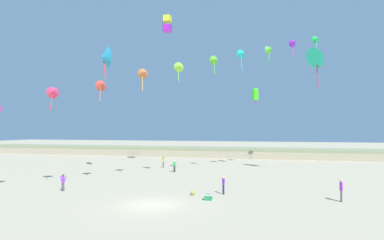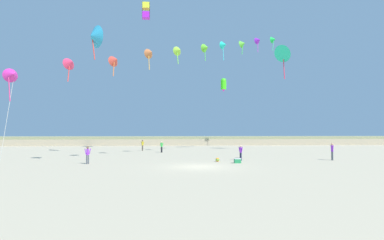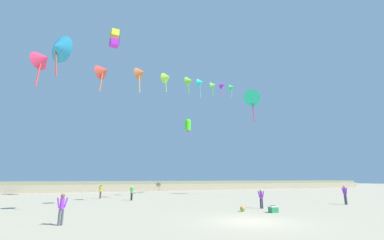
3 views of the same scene
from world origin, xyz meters
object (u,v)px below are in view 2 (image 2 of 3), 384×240
(beach_cooler, at_px, (237,161))
(beach_ball, at_px, (218,160))
(person_mid_center, at_px, (332,150))
(person_far_right, at_px, (241,151))
(person_far_left, at_px, (143,145))
(large_kite_outer_drift, at_px, (146,11))
(person_near_right, at_px, (162,146))
(large_kite_low_lead, at_px, (284,53))
(large_kite_mid_trail, at_px, (94,36))
(large_kite_high_solo, at_px, (224,85))
(person_near_left, at_px, (88,154))

(beach_cooler, xyz_separation_m, beach_ball, (-1.55, 1.34, -0.03))
(person_mid_center, bearing_deg, person_far_right, 177.23)
(person_far_right, bearing_deg, person_far_left, 124.75)
(beach_cooler, height_order, beach_ball, beach_cooler)
(person_far_right, height_order, large_kite_outer_drift, large_kite_outer_drift)
(person_near_right, xyz_separation_m, person_mid_center, (16.69, -11.96, 0.10))
(person_near_right, height_order, large_kite_low_lead, large_kite_low_lead)
(beach_ball, bearing_deg, large_kite_mid_trail, 145.15)
(person_mid_center, xyz_separation_m, large_kite_high_solo, (-6.89, 20.28, 9.49))
(large_kite_mid_trail, relative_size, large_kite_high_solo, 1.93)
(person_near_left, relative_size, person_near_right, 1.01)
(beach_ball, bearing_deg, large_kite_low_lead, 49.46)
(person_near_right, bearing_deg, beach_ball, -66.43)
(person_far_left, distance_m, large_kite_outer_drift, 19.87)
(large_kite_outer_drift, distance_m, beach_cooler, 29.13)
(person_near_right, relative_size, beach_cooler, 2.58)
(person_near_right, xyz_separation_m, large_kite_mid_trail, (-8.20, -2.99, 13.53))
(large_kite_outer_drift, bearing_deg, person_near_left, -100.59)
(person_far_left, bearing_deg, person_near_left, -99.91)
(large_kite_low_lead, distance_m, beach_ball, 22.74)
(person_near_left, distance_m, person_mid_center, 22.66)
(large_kite_mid_trail, height_order, large_kite_outer_drift, large_kite_outer_drift)
(person_mid_center, relative_size, person_far_left, 1.07)
(beach_cooler, bearing_deg, person_near_left, 179.01)
(person_near_right, distance_m, large_kite_outer_drift, 20.55)
(person_mid_center, distance_m, large_kite_low_lead, 18.54)
(person_far_left, xyz_separation_m, large_kite_low_lead, (20.06, -2.63, 13.06))
(person_mid_center, bearing_deg, large_kite_outer_drift, 139.46)
(person_near_right, height_order, large_kite_high_solo, large_kite_high_solo)
(beach_cooler, distance_m, beach_ball, 2.05)
(large_kite_mid_trail, xyz_separation_m, beach_cooler, (15.21, -10.85, -14.18))
(beach_cooler, bearing_deg, large_kite_low_lead, 55.93)
(large_kite_high_solo, xyz_separation_m, beach_cooler, (-2.81, -22.16, -10.24))
(person_near_right, height_order, large_kite_outer_drift, large_kite_outer_drift)
(person_far_left, height_order, large_kite_mid_trail, large_kite_mid_trail)
(person_far_right, xyz_separation_m, large_kite_high_solo, (1.96, 19.85, 9.59))
(person_far_right, relative_size, beach_ball, 4.10)
(large_kite_high_solo, distance_m, large_kite_outer_drift, 16.52)
(large_kite_mid_trail, relative_size, large_kite_outer_drift, 1.88)
(person_mid_center, xyz_separation_m, large_kite_mid_trail, (-24.90, 8.97, 13.43))
(person_near_left, relative_size, person_far_left, 0.96)
(person_near_right, bearing_deg, person_far_left, 126.25)
(person_near_right, distance_m, beach_cooler, 15.52)
(person_near_left, bearing_deg, large_kite_outer_drift, 79.41)
(person_near_left, height_order, beach_ball, person_near_left)
(person_near_left, bearing_deg, beach_cooler, -0.99)
(beach_cooler, bearing_deg, large_kite_mid_trail, 144.49)
(person_far_left, bearing_deg, large_kite_high_solo, 19.34)
(person_far_right, xyz_separation_m, beach_cooler, (-0.84, -2.31, -0.65))
(beach_ball, bearing_deg, person_near_right, 113.57)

